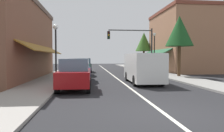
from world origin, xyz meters
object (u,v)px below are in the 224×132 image
(parked_car_far_left, at_px, (84,65))
(street_lamp_right_mid, at_px, (154,46))
(parked_car_third_left, at_px, (82,67))
(van_in_lane, at_px, (143,67))
(traffic_signal_mast_arm, at_px, (136,42))
(parked_car_second_left, at_px, (79,70))
(tree_right_near, at_px, (179,31))
(parked_car_nearest_left, at_px, (75,74))
(tree_right_far, at_px, (144,42))
(street_lamp_left_near, at_px, (56,43))

(parked_car_far_left, height_order, street_lamp_right_mid, street_lamp_right_mid)
(parked_car_third_left, bearing_deg, van_in_lane, -56.31)
(parked_car_far_left, xyz_separation_m, traffic_signal_mast_arm, (5.96, -3.07, 2.74))
(parked_car_second_left, distance_m, traffic_signal_mast_arm, 9.74)
(parked_car_third_left, relative_size, parked_car_far_left, 0.99)
(parked_car_far_left, xyz_separation_m, tree_right_near, (8.98, -8.04, 3.41))
(street_lamp_right_mid, bearing_deg, parked_car_third_left, -166.54)
(parked_car_third_left, height_order, tree_right_near, tree_right_near)
(parked_car_nearest_left, distance_m, parked_car_far_left, 14.65)
(parked_car_second_left, bearing_deg, tree_right_near, 11.12)
(parked_car_nearest_left, bearing_deg, traffic_signal_mast_arm, 62.92)
(parked_car_third_left, bearing_deg, tree_right_far, 48.57)
(parked_car_second_left, distance_m, tree_right_near, 9.99)
(traffic_signal_mast_arm, height_order, tree_right_far, tree_right_far)
(street_lamp_left_near, bearing_deg, van_in_lane, -7.15)
(parked_car_third_left, relative_size, street_lamp_right_mid, 0.87)
(traffic_signal_mast_arm, xyz_separation_m, tree_right_far, (3.20, 8.40, 0.68))
(parked_car_third_left, distance_m, tree_right_far, 14.48)
(parked_car_third_left, xyz_separation_m, tree_right_far, (9.30, 10.55, 3.42))
(parked_car_second_left, bearing_deg, van_in_lane, -24.79)
(parked_car_nearest_left, xyz_separation_m, tree_right_near, (9.16, 6.61, 3.41))
(tree_right_near, bearing_deg, traffic_signal_mast_arm, 121.23)
(parked_car_second_left, bearing_deg, tree_right_far, 57.19)
(van_in_lane, bearing_deg, parked_car_third_left, 124.87)
(parked_car_far_left, relative_size, van_in_lane, 0.79)
(street_lamp_left_near, bearing_deg, traffic_signal_mast_arm, 46.88)
(parked_car_far_left, distance_m, tree_right_far, 11.14)
(parked_car_nearest_left, height_order, tree_right_near, tree_right_near)
(parked_car_nearest_left, distance_m, parked_car_second_left, 4.53)
(parked_car_second_left, distance_m, tree_right_far, 18.38)
(van_in_lane, distance_m, street_lamp_right_mid, 9.80)
(parked_car_far_left, relative_size, tree_right_far, 0.71)
(parked_car_third_left, distance_m, street_lamp_right_mid, 8.80)
(parked_car_nearest_left, relative_size, tree_right_near, 0.72)
(parked_car_second_left, bearing_deg, parked_car_third_left, 87.84)
(parked_car_nearest_left, relative_size, traffic_signal_mast_arm, 0.78)
(street_lamp_right_mid, bearing_deg, parked_car_second_left, -140.40)
(street_lamp_left_near, bearing_deg, tree_right_near, 16.96)
(street_lamp_right_mid, bearing_deg, traffic_signal_mast_arm, 175.35)
(parked_car_nearest_left, relative_size, parked_car_second_left, 0.99)
(tree_right_far, bearing_deg, tree_right_near, -90.80)
(van_in_lane, bearing_deg, street_lamp_left_near, 174.00)
(parked_car_far_left, xyz_separation_m, tree_right_far, (9.17, 5.33, 3.42))
(traffic_signal_mast_arm, relative_size, tree_right_near, 0.92)
(parked_car_second_left, height_order, tree_right_far, tree_right_far)
(traffic_signal_mast_arm, xyz_separation_m, tree_right_near, (3.02, -4.98, 0.67))
(tree_right_far, bearing_deg, parked_car_second_left, -121.18)
(tree_right_far, bearing_deg, traffic_signal_mast_arm, -110.88)
(parked_car_third_left, height_order, van_in_lane, van_in_lane)
(van_in_lane, xyz_separation_m, traffic_signal_mast_arm, (1.51, 9.03, 2.47))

